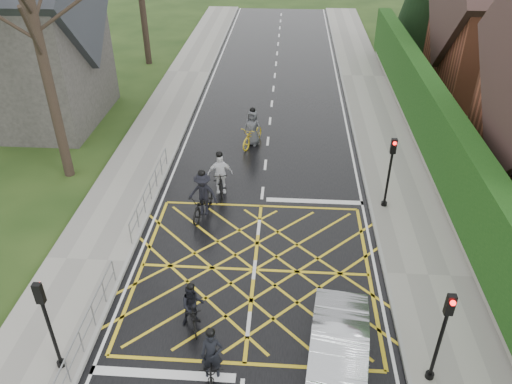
# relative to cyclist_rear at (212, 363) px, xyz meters

# --- Properties ---
(ground) EXTENTS (120.00, 120.00, 0.00)m
(ground) POSITION_rel_cyclist_rear_xyz_m (0.84, 4.48, -0.59)
(ground) COLOR black
(ground) RESTS_ON ground
(road) EXTENTS (9.00, 80.00, 0.01)m
(road) POSITION_rel_cyclist_rear_xyz_m (0.84, 4.48, -0.59)
(road) COLOR black
(road) RESTS_ON ground
(sidewalk_right) EXTENTS (3.00, 80.00, 0.15)m
(sidewalk_right) POSITION_rel_cyclist_rear_xyz_m (6.84, 4.48, -0.52)
(sidewalk_right) COLOR gray
(sidewalk_right) RESTS_ON ground
(sidewalk_left) EXTENTS (3.00, 80.00, 0.15)m
(sidewalk_left) POSITION_rel_cyclist_rear_xyz_m (-5.16, 4.48, -0.52)
(sidewalk_left) COLOR gray
(sidewalk_left) RESTS_ON ground
(stone_wall) EXTENTS (0.50, 38.00, 0.70)m
(stone_wall) POSITION_rel_cyclist_rear_xyz_m (8.59, 10.48, -0.24)
(stone_wall) COLOR slate
(stone_wall) RESTS_ON ground
(hedge) EXTENTS (0.90, 38.00, 2.80)m
(hedge) POSITION_rel_cyclist_rear_xyz_m (8.59, 10.48, 1.51)
(hedge) COLOR black
(hedge) RESTS_ON stone_wall
(church) EXTENTS (8.80, 7.80, 11.00)m
(church) POSITION_rel_cyclist_rear_xyz_m (-12.70, 16.48, 4.34)
(church) COLOR #2D2B28
(church) RESTS_ON ground
(railing_south) EXTENTS (0.05, 5.04, 1.03)m
(railing_south) POSITION_rel_cyclist_rear_xyz_m (-3.81, 0.98, 0.19)
(railing_south) COLOR slate
(railing_south) RESTS_ON ground
(railing_north) EXTENTS (0.05, 6.04, 1.03)m
(railing_north) POSITION_rel_cyclist_rear_xyz_m (-3.81, 8.48, 0.19)
(railing_north) COLOR slate
(railing_north) RESTS_ON ground
(traffic_light_ne) EXTENTS (0.24, 0.31, 3.21)m
(traffic_light_ne) POSITION_rel_cyclist_rear_xyz_m (5.94, 8.67, 1.07)
(traffic_light_ne) COLOR black
(traffic_light_ne) RESTS_ON ground
(traffic_light_se) EXTENTS (0.24, 0.31, 3.21)m
(traffic_light_se) POSITION_rel_cyclist_rear_xyz_m (5.94, 0.27, 1.07)
(traffic_light_se) COLOR black
(traffic_light_se) RESTS_ON ground
(traffic_light_sw) EXTENTS (0.24, 0.31, 3.21)m
(traffic_light_sw) POSITION_rel_cyclist_rear_xyz_m (-4.26, -0.02, 1.07)
(traffic_light_sw) COLOR black
(traffic_light_sw) RESTS_ON ground
(cyclist_rear) EXTENTS (0.90, 1.95, 1.82)m
(cyclist_rear) POSITION_rel_cyclist_rear_xyz_m (0.00, 0.00, 0.00)
(cyclist_rear) COLOR black
(cyclist_rear) RESTS_ON ground
(cyclist_back) EXTENTS (0.92, 1.69, 1.63)m
(cyclist_back) POSITION_rel_cyclist_rear_xyz_m (-0.86, 1.88, 0.02)
(cyclist_back) COLOR black
(cyclist_back) RESTS_ON ground
(cyclist_mid) EXTENTS (1.34, 2.23, 2.06)m
(cyclist_mid) POSITION_rel_cyclist_rear_xyz_m (-1.46, 7.75, 0.16)
(cyclist_mid) COLOR black
(cyclist_mid) RESTS_ON ground
(cyclist_front) EXTENTS (1.14, 2.07, 2.00)m
(cyclist_front) POSITION_rel_cyclist_rear_xyz_m (-0.99, 9.42, 0.14)
(cyclist_front) COLOR black
(cyclist_front) RESTS_ON ground
(cyclist_lead) EXTENTS (1.44, 2.22, 2.04)m
(cyclist_lead) POSITION_rel_cyclist_rear_xyz_m (0.08, 14.04, 0.11)
(cyclist_lead) COLOR yellow
(cyclist_lead) RESTS_ON ground
(car) EXTENTS (2.07, 4.62, 1.47)m
(car) POSITION_rel_cyclist_rear_xyz_m (3.41, 0.36, 0.14)
(car) COLOR #A4A7AB
(car) RESTS_ON ground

